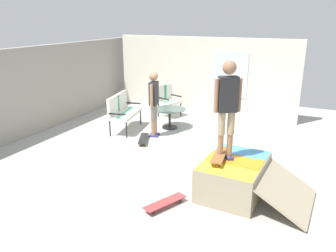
{
  "coord_description": "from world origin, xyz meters",
  "views": [
    {
      "loc": [
        -6.42,
        -3.1,
        3.06
      ],
      "look_at": [
        0.05,
        -0.01,
        0.7
      ],
      "focal_mm": 35.55,
      "sensor_mm": 36.0,
      "label": 1
    }
  ],
  "objects_px": {
    "skate_ramp": "(236,177)",
    "person_skater": "(227,103)",
    "patio_chair_near_house": "(167,97)",
    "patio_table": "(170,114)",
    "person_watching": "(154,99)",
    "skateboard_by_bench": "(143,139)",
    "skateboard_spare": "(165,202)",
    "patio_bench": "(122,109)",
    "skateboard_on_ramp": "(219,155)"
  },
  "relations": [
    {
      "from": "skateboard_by_bench",
      "to": "skateboard_spare",
      "type": "xyz_separation_m",
      "value": [
        -2.54,
        -1.86,
        0.0
      ]
    },
    {
      "from": "person_watching",
      "to": "skateboard_by_bench",
      "type": "height_order",
      "value": "person_watching"
    },
    {
      "from": "skateboard_by_bench",
      "to": "skateboard_spare",
      "type": "distance_m",
      "value": 3.14
    },
    {
      "from": "patio_bench",
      "to": "patio_table",
      "type": "xyz_separation_m",
      "value": [
        0.74,
        -1.14,
        -0.21
      ]
    },
    {
      "from": "person_watching",
      "to": "person_skater",
      "type": "bearing_deg",
      "value": -129.5
    },
    {
      "from": "person_skater",
      "to": "skateboard_spare",
      "type": "relative_size",
      "value": 2.15
    },
    {
      "from": "skate_ramp",
      "to": "skateboard_by_bench",
      "type": "relative_size",
      "value": 2.36
    },
    {
      "from": "person_watching",
      "to": "patio_table",
      "type": "bearing_deg",
      "value": -6.18
    },
    {
      "from": "skateboard_by_bench",
      "to": "skateboard_spare",
      "type": "height_order",
      "value": "same"
    },
    {
      "from": "person_skater",
      "to": "skateboard_by_bench",
      "type": "relative_size",
      "value": 2.14
    },
    {
      "from": "skate_ramp",
      "to": "patio_bench",
      "type": "distance_m",
      "value": 4.37
    },
    {
      "from": "patio_table",
      "to": "skateboard_spare",
      "type": "relative_size",
      "value": 1.11
    },
    {
      "from": "patio_table",
      "to": "person_watching",
      "type": "distance_m",
      "value": 1.01
    },
    {
      "from": "person_skater",
      "to": "skateboard_on_ramp",
      "type": "bearing_deg",
      "value": 142.3
    },
    {
      "from": "skate_ramp",
      "to": "patio_table",
      "type": "distance_m",
      "value": 3.92
    },
    {
      "from": "patio_chair_near_house",
      "to": "skate_ramp",
      "type": "bearing_deg",
      "value": -140.41
    },
    {
      "from": "skateboard_spare",
      "to": "skateboard_on_ramp",
      "type": "height_order",
      "value": "skateboard_on_ramp"
    },
    {
      "from": "patio_table",
      "to": "skateboard_by_bench",
      "type": "relative_size",
      "value": 1.11
    },
    {
      "from": "patio_chair_near_house",
      "to": "person_skater",
      "type": "xyz_separation_m",
      "value": [
        -3.96,
        -3.05,
        1.05
      ]
    },
    {
      "from": "skateboard_by_bench",
      "to": "skateboard_on_ramp",
      "type": "height_order",
      "value": "skateboard_on_ramp"
    },
    {
      "from": "patio_chair_near_house",
      "to": "skateboard_by_bench",
      "type": "distance_m",
      "value": 2.5
    },
    {
      "from": "skateboard_by_bench",
      "to": "patio_chair_near_house",
      "type": "bearing_deg",
      "value": 11.23
    },
    {
      "from": "person_skater",
      "to": "person_watching",
      "type": "bearing_deg",
      "value": 50.5
    },
    {
      "from": "skate_ramp",
      "to": "person_skater",
      "type": "height_order",
      "value": "person_skater"
    },
    {
      "from": "person_watching",
      "to": "skateboard_spare",
      "type": "distance_m",
      "value": 3.67
    },
    {
      "from": "patio_table",
      "to": "skateboard_on_ramp",
      "type": "bearing_deg",
      "value": -141.27
    },
    {
      "from": "patio_bench",
      "to": "person_watching",
      "type": "xyz_separation_m",
      "value": [
        -0.06,
        -1.05,
        0.4
      ]
    },
    {
      "from": "skateboard_by_bench",
      "to": "skate_ramp",
      "type": "bearing_deg",
      "value": -119.11
    },
    {
      "from": "patio_bench",
      "to": "skateboard_spare",
      "type": "distance_m",
      "value": 4.27
    },
    {
      "from": "patio_chair_near_house",
      "to": "skateboard_on_ramp",
      "type": "distance_m",
      "value": 5.03
    },
    {
      "from": "skate_ramp",
      "to": "skateboard_spare",
      "type": "height_order",
      "value": "skate_ramp"
    },
    {
      "from": "patio_bench",
      "to": "skateboard_spare",
      "type": "height_order",
      "value": "patio_bench"
    },
    {
      "from": "patio_bench",
      "to": "person_skater",
      "type": "bearing_deg",
      "value": -120.9
    },
    {
      "from": "person_watching",
      "to": "skateboard_by_bench",
      "type": "bearing_deg",
      "value": 175.52
    },
    {
      "from": "patio_chair_near_house",
      "to": "skateboard_spare",
      "type": "relative_size",
      "value": 1.26
    },
    {
      "from": "person_skater",
      "to": "patio_bench",
      "type": "bearing_deg",
      "value": 59.1
    },
    {
      "from": "patio_bench",
      "to": "skateboard_on_ramp",
      "type": "bearing_deg",
      "value": -122.39
    },
    {
      "from": "skateboard_on_ramp",
      "to": "person_watching",
      "type": "bearing_deg",
      "value": 48.61
    },
    {
      "from": "patio_bench",
      "to": "patio_chair_near_house",
      "type": "relative_size",
      "value": 1.31
    },
    {
      "from": "patio_chair_near_house",
      "to": "person_watching",
      "type": "distance_m",
      "value": 1.99
    },
    {
      "from": "skate_ramp",
      "to": "patio_table",
      "type": "relative_size",
      "value": 2.14
    },
    {
      "from": "patio_bench",
      "to": "skateboard_by_bench",
      "type": "height_order",
      "value": "patio_bench"
    },
    {
      "from": "patio_bench",
      "to": "person_watching",
      "type": "height_order",
      "value": "person_watching"
    },
    {
      "from": "patio_table",
      "to": "skateboard_by_bench",
      "type": "xyz_separation_m",
      "value": [
        -1.31,
        0.13,
        -0.32
      ]
    },
    {
      "from": "patio_table",
      "to": "person_watching",
      "type": "xyz_separation_m",
      "value": [
        -0.79,
        0.09,
        0.61
      ]
    },
    {
      "from": "patio_table",
      "to": "patio_bench",
      "type": "bearing_deg",
      "value": 122.9
    },
    {
      "from": "skate_ramp",
      "to": "skateboard_on_ramp",
      "type": "xyz_separation_m",
      "value": [
        -0.09,
        0.29,
        0.41
      ]
    },
    {
      "from": "patio_table",
      "to": "person_skater",
      "type": "relative_size",
      "value": 0.52
    },
    {
      "from": "patio_bench",
      "to": "skateboard_on_ramp",
      "type": "distance_m",
      "value": 4.16
    },
    {
      "from": "patio_table",
      "to": "skateboard_on_ramp",
      "type": "height_order",
      "value": "skateboard_on_ramp"
    }
  ]
}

